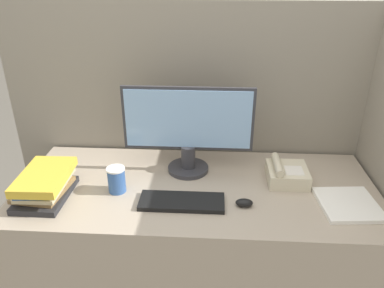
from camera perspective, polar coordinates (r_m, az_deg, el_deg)
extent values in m
cube|color=gray|center=(2.08, 1.30, -0.17)|extent=(2.05, 0.04, 1.52)
cube|color=tan|center=(1.97, 0.70, -15.59)|extent=(1.65, 0.72, 0.74)
cylinder|color=#333338|center=(1.86, -0.58, -3.73)|extent=(0.20, 0.20, 0.02)
cylinder|color=#333338|center=(1.83, -0.59, -1.94)|extent=(0.07, 0.07, 0.11)
cube|color=#333338|center=(1.75, -0.61, 3.86)|extent=(0.62, 0.02, 0.31)
cube|color=#8CB7E5|center=(1.74, -0.63, 3.74)|extent=(0.59, 0.01, 0.28)
cube|color=black|center=(1.62, -1.56, -8.78)|extent=(0.36, 0.14, 0.02)
ellipsoid|color=black|center=(1.62, 7.97, -8.86)|extent=(0.07, 0.04, 0.03)
cylinder|color=#335999|center=(1.71, -11.41, -5.47)|extent=(0.08, 0.08, 0.11)
cylinder|color=white|center=(1.68, -11.59, -3.74)|extent=(0.08, 0.08, 0.01)
cube|color=#262628|center=(1.78, -21.39, -7.17)|extent=(0.20, 0.29, 0.03)
cube|color=olive|center=(1.78, -21.71, -6.45)|extent=(0.22, 0.25, 0.02)
cube|color=#C6B78C|center=(1.78, -21.40, -5.70)|extent=(0.18, 0.29, 0.02)
cube|color=#264C8C|center=(1.75, -21.82, -5.41)|extent=(0.19, 0.26, 0.03)
cube|color=gold|center=(1.73, -21.58, -4.60)|extent=(0.20, 0.30, 0.04)
cube|color=beige|center=(1.82, 14.31, -4.53)|extent=(0.18, 0.19, 0.07)
cube|color=white|center=(1.79, 15.29, -3.94)|extent=(0.08, 0.09, 0.00)
cylinder|color=beige|center=(1.79, 12.89, -3.08)|extent=(0.04, 0.18, 0.04)
cube|color=white|center=(1.74, 22.71, -8.48)|extent=(0.26, 0.27, 0.02)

